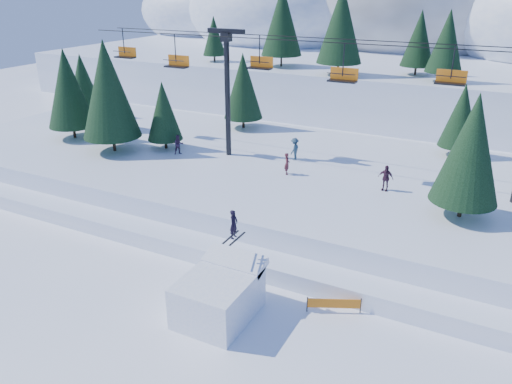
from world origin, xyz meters
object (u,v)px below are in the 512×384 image
at_px(chairlift, 343,84).
at_px(banner_far, 475,318).
at_px(banner_near, 334,304).
at_px(jump_kicker, 219,295).

xyz_separation_m(chairlift, banner_far, (11.30, -11.74, -8.78)).
distance_m(banner_near, banner_far, 7.03).
height_order(banner_near, banner_far, same).
bearing_deg(banner_far, jump_kicker, -157.44).
distance_m(chairlift, banner_far, 18.51).
bearing_deg(chairlift, jump_kicker, -92.28).
bearing_deg(banner_near, chairlift, 108.37).
relative_size(jump_kicker, banner_far, 1.97).
xyz_separation_m(chairlift, banner_near, (4.58, -13.79, -8.78)).
relative_size(chairlift, banner_near, 17.82).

